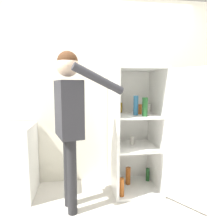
{
  "coord_description": "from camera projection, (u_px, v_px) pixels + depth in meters",
  "views": [
    {
      "loc": [
        -0.38,
        -1.84,
        1.37
      ],
      "look_at": [
        -0.05,
        0.62,
        1.04
      ],
      "focal_mm": 32.0,
      "sensor_mm": 36.0,
      "label": 1
    }
  ],
  "objects": [
    {
      "name": "ground_plane",
      "position": [
        116.0,
        221.0,
        2.04
      ],
      "size": [
        12.0,
        12.0,
        0.0
      ],
      "primitive_type": "plane",
      "color": "beige"
    },
    {
      "name": "wall_back",
      "position": [
        103.0,
        92.0,
        2.83
      ],
      "size": [
        7.0,
        0.06,
        2.55
      ],
      "color": "silver",
      "rests_on": "ground_plane"
    },
    {
      "name": "refrigerator",
      "position": [
        145.0,
        131.0,
        2.53
      ],
      "size": [
        0.99,
        1.13,
        1.6
      ],
      "color": "white",
      "rests_on": "ground_plane"
    },
    {
      "name": "person",
      "position": [
        69.0,
        110.0,
        2.09
      ],
      "size": [
        0.73,
        0.52,
        1.72
      ],
      "color": "#262628",
      "rests_on": "ground_plane"
    },
    {
      "name": "counter",
      "position": [
        1.0,
        162.0,
        2.44
      ],
      "size": [
        0.78,
        0.57,
        0.89
      ],
      "color": "white",
      "rests_on": "ground_plane"
    }
  ]
}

